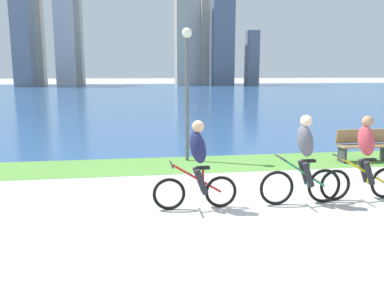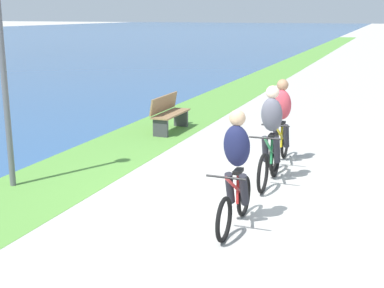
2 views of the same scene
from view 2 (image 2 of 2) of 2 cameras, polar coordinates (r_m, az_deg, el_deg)
ground_plane at (r=8.71m, az=3.80°, el=-5.33°), size 300.00×300.00×0.00m
grass_strip_bayside at (r=9.98m, az=-13.16°, el=-3.14°), size 120.00×2.02×0.01m
cyclist_lead at (r=7.14m, az=4.78°, el=-2.75°), size 1.56×0.52×1.64m
cyclist_trailing at (r=9.04m, az=8.51°, el=0.81°), size 1.62×0.52×1.71m
cyclist_distant_rear at (r=10.29m, az=9.59°, el=2.32°), size 1.69×0.52×1.67m
bench_near_path at (r=13.13m, az=-2.51°, el=3.31°), size 1.50×0.47×0.90m
lamppost_tall at (r=9.15m, az=-19.94°, el=10.30°), size 0.28×0.28×3.66m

